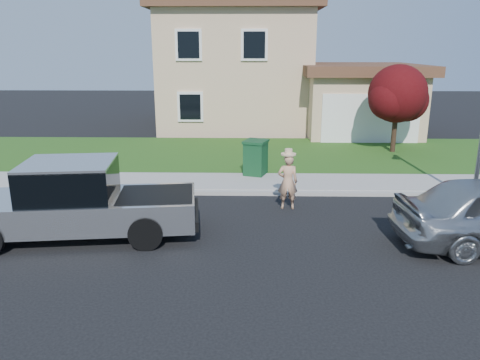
% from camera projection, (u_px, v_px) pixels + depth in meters
% --- Properties ---
extents(ground, '(80.00, 80.00, 0.00)m').
position_uv_depth(ground, '(217.00, 229.00, 11.96)').
color(ground, black).
rests_on(ground, ground).
extents(curb, '(40.00, 0.20, 0.12)m').
position_uv_depth(curb, '(255.00, 193.00, 14.71)').
color(curb, gray).
rests_on(curb, ground).
extents(sidewalk, '(40.00, 2.00, 0.15)m').
position_uv_depth(sidewalk, '(255.00, 183.00, 15.76)').
color(sidewalk, gray).
rests_on(sidewalk, ground).
extents(lawn, '(40.00, 7.00, 0.10)m').
position_uv_depth(lawn, '(254.00, 154.00, 20.10)').
color(lawn, '#235016').
rests_on(lawn, ground).
extents(house, '(14.00, 11.30, 6.85)m').
position_uv_depth(house, '(259.00, 71.00, 26.82)').
color(house, tan).
rests_on(house, ground).
extents(pickup_truck, '(5.95, 2.61, 1.89)m').
position_uv_depth(pickup_truck, '(77.00, 202.00, 11.25)').
color(pickup_truck, black).
rests_on(pickup_truck, ground).
extents(woman, '(0.59, 0.42, 1.75)m').
position_uv_depth(woman, '(288.00, 181.00, 13.27)').
color(woman, tan).
rests_on(woman, ground).
extents(ornamental_tree, '(2.71, 2.45, 3.72)m').
position_uv_depth(ornamental_tree, '(398.00, 97.00, 19.76)').
color(ornamental_tree, black).
rests_on(ornamental_tree, lawn).
extents(trash_bin, '(0.98, 1.05, 1.22)m').
position_uv_depth(trash_bin, '(256.00, 157.00, 16.41)').
color(trash_bin, '#103D1D').
rests_on(trash_bin, sidewalk).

